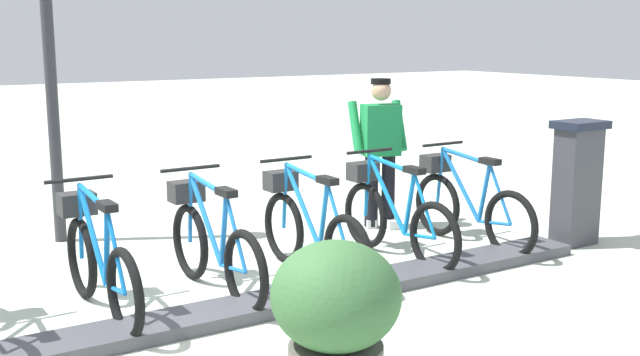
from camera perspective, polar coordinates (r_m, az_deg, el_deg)
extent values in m
plane|color=beige|center=(5.92, -7.89, -10.57)|extent=(60.00, 60.00, 0.00)
cube|color=#47474C|center=(5.90, -7.90, -10.11)|extent=(0.44, 7.41, 0.10)
cube|color=#38383D|center=(8.23, 18.57, -0.64)|extent=(0.28, 0.44, 1.20)
cube|color=#194C8C|center=(8.27, 17.91, 1.91)|extent=(0.03, 0.30, 0.40)
cube|color=black|center=(8.14, 18.83, 3.79)|extent=(0.36, 0.52, 0.08)
torus|color=black|center=(7.58, 14.02, -3.39)|extent=(0.67, 0.08, 0.67)
torus|color=black|center=(8.30, 8.72, -1.97)|extent=(0.67, 0.08, 0.67)
cylinder|color=#1B6BB7|center=(8.00, 10.41, -0.46)|extent=(0.60, 0.06, 0.70)
cylinder|color=#1B6BB7|center=(7.77, 12.14, -1.11)|extent=(0.16, 0.05, 0.61)
cylinder|color=#1B6BB7|center=(7.91, 10.78, 1.61)|extent=(0.69, 0.06, 0.11)
cylinder|color=#1B6BB7|center=(7.73, 12.86, -3.28)|extent=(0.43, 0.04, 0.09)
cylinder|color=#1B6BB7|center=(7.62, 13.27, -1.18)|extent=(0.33, 0.04, 0.56)
cylinder|color=#1B6BB7|center=(8.22, 8.92, 0.08)|extent=(0.10, 0.04, 0.62)
cube|color=black|center=(7.67, 12.55, 1.23)|extent=(0.22, 0.10, 0.06)
cylinder|color=black|center=(8.14, 9.14, 2.52)|extent=(0.04, 0.54, 0.03)
cube|color=#2D2D2D|center=(8.26, 8.58, 1.10)|extent=(0.21, 0.28, 0.18)
torus|color=black|center=(6.95, 8.56, -4.46)|extent=(0.67, 0.08, 0.67)
torus|color=black|center=(7.74, 3.39, -2.80)|extent=(0.67, 0.08, 0.67)
cylinder|color=#1279C1|center=(7.41, 4.99, -1.20)|extent=(0.60, 0.06, 0.70)
cylinder|color=#1279C1|center=(7.16, 6.68, -1.95)|extent=(0.16, 0.05, 0.61)
cylinder|color=#1279C1|center=(7.31, 5.32, 1.02)|extent=(0.69, 0.06, 0.11)
cylinder|color=#1279C1|center=(7.11, 7.42, -4.31)|extent=(0.43, 0.04, 0.09)
cylinder|color=#1279C1|center=(6.99, 7.79, -2.04)|extent=(0.33, 0.04, 0.56)
cylinder|color=#1279C1|center=(7.65, 3.55, -0.60)|extent=(0.10, 0.04, 0.62)
cube|color=black|center=(7.05, 7.05, 0.59)|extent=(0.22, 0.10, 0.06)
cylinder|color=black|center=(7.56, 3.72, 2.02)|extent=(0.04, 0.54, 0.03)
cube|color=#2D2D2D|center=(7.68, 3.21, 0.50)|extent=(0.21, 0.28, 0.18)
torus|color=black|center=(6.39, 2.07, -5.67)|extent=(0.67, 0.08, 0.67)
torus|color=black|center=(7.25, -2.73, -3.72)|extent=(0.67, 0.08, 0.67)
cylinder|color=#1C79C3|center=(6.89, -1.30, -2.06)|extent=(0.60, 0.06, 0.70)
cylinder|color=#1C79C3|center=(6.62, 0.26, -2.90)|extent=(0.16, 0.05, 0.61)
cylinder|color=#1C79C3|center=(6.78, -1.05, 0.32)|extent=(0.69, 0.06, 0.11)
cylinder|color=#1C79C3|center=(6.57, 1.00, -5.47)|extent=(0.43, 0.04, 0.09)
cylinder|color=#1C79C3|center=(6.44, 1.30, -3.03)|extent=(0.33, 0.04, 0.56)
cylinder|color=#1C79C3|center=(7.15, -2.63, -1.38)|extent=(0.10, 0.04, 0.62)
cube|color=black|center=(6.50, 0.56, -0.17)|extent=(0.22, 0.10, 0.06)
cylinder|color=black|center=(7.06, -2.53, 1.41)|extent=(0.04, 0.54, 0.03)
cube|color=#2D2D2D|center=(7.19, -2.96, -0.20)|extent=(0.21, 0.28, 0.18)
torus|color=black|center=(5.94, -5.57, -7.00)|extent=(0.67, 0.08, 0.67)
torus|color=black|center=(6.85, -9.66, -4.71)|extent=(0.67, 0.08, 0.67)
cylinder|color=blue|center=(6.48, -8.52, -3.01)|extent=(0.60, 0.06, 0.70)
cylinder|color=blue|center=(6.18, -7.18, -3.96)|extent=(0.16, 0.05, 0.61)
cylinder|color=blue|center=(6.36, -8.37, -0.49)|extent=(0.69, 0.06, 0.11)
cylinder|color=blue|center=(6.13, -6.49, -6.73)|extent=(0.43, 0.04, 0.09)
cylinder|color=blue|center=(5.99, -6.29, -4.14)|extent=(0.33, 0.04, 0.56)
cylinder|color=blue|center=(6.75, -9.63, -2.25)|extent=(0.10, 0.04, 0.62)
cube|color=black|center=(6.06, -7.00, -1.06)|extent=(0.22, 0.10, 0.06)
cylinder|color=black|center=(6.65, -9.63, 0.71)|extent=(0.04, 0.54, 0.03)
cube|color=#2D2D2D|center=(6.79, -9.94, -0.99)|extent=(0.21, 0.28, 0.18)
torus|color=black|center=(5.61, -14.33, -8.37)|extent=(0.67, 0.08, 0.67)
torus|color=black|center=(6.57, -17.33, -5.71)|extent=(0.67, 0.08, 0.67)
cylinder|color=blue|center=(6.18, -16.59, -4.01)|extent=(0.60, 0.06, 0.70)
cylinder|color=blue|center=(5.87, -15.60, -5.07)|extent=(0.16, 0.05, 0.61)
cylinder|color=blue|center=(6.05, -16.57, -1.38)|extent=(0.69, 0.06, 0.11)
cylinder|color=blue|center=(5.81, -15.01, -8.02)|extent=(0.43, 0.04, 0.09)
cylinder|color=blue|center=(5.67, -14.96, -5.31)|extent=(0.33, 0.04, 0.56)
cylinder|color=blue|center=(6.46, -17.40, -3.16)|extent=(0.10, 0.04, 0.62)
cube|color=black|center=(5.73, -15.58, -2.04)|extent=(0.22, 0.10, 0.06)
cylinder|color=black|center=(6.36, -17.51, -0.09)|extent=(0.04, 0.54, 0.03)
cube|color=#2D2D2D|center=(6.51, -17.66, -1.84)|extent=(0.21, 0.28, 0.18)
cube|color=white|center=(8.66, 3.62, -3.29)|extent=(0.28, 0.18, 0.10)
cube|color=white|center=(8.62, 5.27, -3.37)|extent=(0.28, 0.18, 0.10)
cylinder|color=black|center=(8.52, 3.85, -0.90)|extent=(0.15, 0.15, 0.82)
cylinder|color=black|center=(8.59, 5.10, -0.82)|extent=(0.15, 0.15, 0.82)
cube|color=#1C8945|center=(8.45, 4.54, 3.60)|extent=(0.36, 0.46, 0.56)
cylinder|color=#1C8945|center=(8.45, 2.65, 3.81)|extent=(0.35, 0.19, 0.57)
cylinder|color=#1C8945|center=(8.63, 5.94, 3.91)|extent=(0.35, 0.19, 0.57)
sphere|color=tan|center=(8.41, 4.59, 6.51)|extent=(0.22, 0.22, 0.22)
cylinder|color=black|center=(8.42, 4.55, 7.19)|extent=(0.22, 0.22, 0.06)
cylinder|color=#2D2D33|center=(8.25, -19.40, 6.76)|extent=(0.12, 0.12, 3.32)
ellipsoid|color=#366435|center=(4.45, 1.20, -8.76)|extent=(0.76, 0.76, 0.64)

